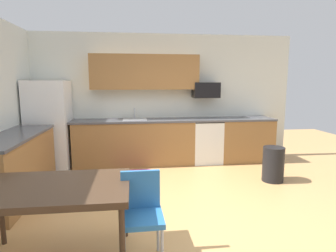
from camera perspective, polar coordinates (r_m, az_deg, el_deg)
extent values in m
plane|color=tan|center=(3.88, 1.88, -17.11)|extent=(12.00, 12.00, 0.00)
cube|color=silver|center=(6.13, -1.88, 5.60)|extent=(5.80, 0.10, 2.70)
cube|color=olive|center=(5.88, -6.76, -3.46)|extent=(2.43, 0.60, 0.90)
cube|color=olive|center=(6.34, 15.25, -2.80)|extent=(1.12, 0.60, 0.90)
cube|color=olive|center=(4.76, -28.59, -7.45)|extent=(0.60, 2.00, 0.90)
cube|color=#4C4C51|center=(5.82, -1.55, 1.18)|extent=(4.80, 0.64, 0.04)
cube|color=#4C4C51|center=(4.66, -29.01, -1.88)|extent=(0.64, 2.00, 0.04)
cube|color=olive|center=(5.88, -4.68, 10.80)|extent=(2.20, 0.34, 0.70)
cube|color=white|center=(5.96, -22.84, 0.11)|extent=(0.76, 0.70, 1.73)
cube|color=white|center=(6.07, 7.68, -3.17)|extent=(0.60, 0.60, 0.88)
cube|color=black|center=(6.00, 7.77, 1.08)|extent=(0.60, 0.60, 0.03)
cube|color=black|center=(6.04, 7.66, 7.20)|extent=(0.54, 0.36, 0.32)
cube|color=#A5A8AD|center=(5.80, -6.74, 0.70)|extent=(0.48, 0.40, 0.14)
cylinder|color=#B2B5BA|center=(5.96, -6.77, 2.46)|extent=(0.02, 0.02, 0.24)
cube|color=#422D1E|center=(2.85, -22.36, -11.66)|extent=(1.40, 0.90, 0.06)
cylinder|color=#422D1E|center=(2.56, -9.21, -22.96)|extent=(0.05, 0.05, 0.70)
cylinder|color=#422D1E|center=(3.54, -30.65, -14.82)|extent=(0.05, 0.05, 0.70)
cylinder|color=#422D1E|center=(3.25, -8.68, -15.71)|extent=(0.05, 0.05, 0.70)
cube|color=#2D72B7|center=(2.76, -5.35, -18.06)|extent=(0.41, 0.41, 0.05)
cube|color=#2D72B7|center=(2.84, -5.60, -12.82)|extent=(0.38, 0.05, 0.40)
cylinder|color=#B2B2B7|center=(2.74, -1.19, -23.92)|extent=(0.03, 0.03, 0.42)
cylinder|color=#B2B2B7|center=(3.02, -8.90, -20.70)|extent=(0.03, 0.03, 0.42)
cylinder|color=#B2B2B7|center=(3.03, -2.03, -20.47)|extent=(0.03, 0.03, 0.42)
cylinder|color=black|center=(5.22, 20.51, -7.24)|extent=(0.36, 0.36, 0.60)
cube|color=#CC3372|center=(5.37, -7.33, -9.58)|extent=(0.70, 0.50, 0.01)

